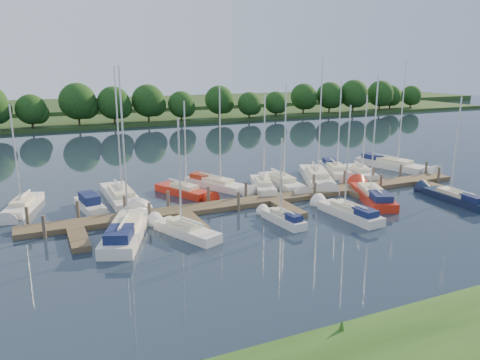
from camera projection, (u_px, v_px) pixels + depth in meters
name	position (u px, v px, depth m)	size (l,w,h in m)	color
ground	(324.00, 231.00, 32.99)	(260.00, 260.00, 0.00)	#1A2435
dock	(274.00, 201.00, 39.40)	(40.00, 6.00, 0.40)	#4B3C2A
mooring_pilings	(268.00, 193.00, 40.29)	(38.24, 2.84, 2.00)	#473D33
far_shore	(122.00, 117.00, 99.13)	(180.00, 30.00, 0.60)	#203C17
distant_hill	(103.00, 106.00, 121.11)	(220.00, 40.00, 1.40)	#2F4B21
treeline	(143.00, 104.00, 87.48)	(146.21, 9.91, 8.28)	#38281C
sailboat_n_0	(23.00, 207.00, 37.60)	(3.30, 6.93, 8.84)	silver
motorboat	(90.00, 206.00, 37.72)	(2.08, 5.20, 1.60)	silver
sailboat_n_2	(122.00, 198.00, 40.01)	(2.36, 9.26, 11.68)	silver
sailboat_n_3	(185.00, 192.00, 41.92)	(3.99, 6.60, 8.75)	#B12010
sailboat_n_4	(217.00, 185.00, 44.21)	(4.68, 7.49, 9.81)	silver
sailboat_n_5	(263.00, 187.00, 43.79)	(3.54, 7.15, 9.13)	silver
sailboat_n_6	(283.00, 184.00, 44.67)	(2.07, 7.81, 10.08)	silver
sailboat_n_7	(317.00, 179.00, 46.54)	(5.53, 9.68, 12.49)	silver
sailboat_n_8	(336.00, 170.00, 50.17)	(4.02, 8.02, 10.16)	silver
sailboat_n_9	(361.00, 173.00, 48.98)	(3.29, 6.82, 8.77)	silver
sailboat_n_10	(394.00, 166.00, 52.47)	(4.35, 9.68, 12.12)	silver
sailboat_s_0	(127.00, 231.00, 32.04)	(4.96, 9.19, 11.89)	silver
sailboat_s_1	(184.00, 231.00, 32.27)	(3.57, 6.36, 8.38)	silver
sailboat_s_2	(283.00, 219.00, 34.60)	(1.62, 5.05, 6.64)	silver
sailboat_s_3	(348.00, 213.00, 36.04)	(2.12, 6.94, 8.89)	silver
sailboat_s_4	(372.00, 196.00, 40.60)	(4.77, 8.53, 10.99)	#B12010
sailboat_s_5	(454.00, 198.00, 40.02)	(1.97, 7.22, 9.17)	#101B35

